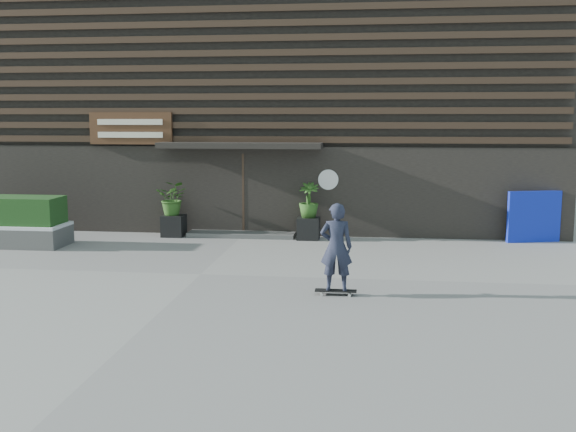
# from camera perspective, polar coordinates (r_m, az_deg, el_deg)

# --- Properties ---
(ground) EXTENTS (80.00, 80.00, 0.00)m
(ground) POSITION_cam_1_polar(r_m,az_deg,el_deg) (14.26, -7.52, -4.99)
(ground) COLOR gray
(ground) RESTS_ON ground
(entrance_step) EXTENTS (3.00, 0.80, 0.12)m
(entrance_step) POSITION_cam_1_polar(r_m,az_deg,el_deg) (18.64, -4.00, -1.57)
(entrance_step) COLOR #484846
(entrance_step) RESTS_ON ground
(planter_pot_left) EXTENTS (0.60, 0.60, 0.60)m
(planter_pot_left) POSITION_cam_1_polar(r_m,az_deg,el_deg) (18.86, -9.80, -0.82)
(planter_pot_left) COLOR black
(planter_pot_left) RESTS_ON ground
(bamboo_left) EXTENTS (0.86, 0.75, 0.96)m
(bamboo_left) POSITION_cam_1_polar(r_m,az_deg,el_deg) (18.75, -9.86, 1.53)
(bamboo_left) COLOR #2D591E
(bamboo_left) RESTS_ON planter_pot_left
(planter_pot_right) EXTENTS (0.60, 0.60, 0.60)m
(planter_pot_right) POSITION_cam_1_polar(r_m,az_deg,el_deg) (18.14, 1.78, -1.07)
(planter_pot_right) COLOR black
(planter_pot_right) RESTS_ON ground
(bamboo_right) EXTENTS (0.54, 0.54, 0.96)m
(bamboo_right) POSITION_cam_1_polar(r_m,az_deg,el_deg) (18.03, 1.79, 1.38)
(bamboo_right) COLOR #2D591E
(bamboo_right) RESTS_ON planter_pot_right
(raised_bed) EXTENTS (3.50, 1.20, 0.50)m
(raised_bed) POSITION_cam_1_polar(r_m,az_deg,el_deg) (18.86, -23.51, -1.56)
(raised_bed) COLOR #474745
(raised_bed) RESTS_ON ground
(snow_layer) EXTENTS (3.50, 1.20, 0.08)m
(snow_layer) POSITION_cam_1_polar(r_m,az_deg,el_deg) (18.82, -23.56, -0.69)
(snow_layer) COLOR white
(snow_layer) RESTS_ON raised_bed
(blue_tarp) EXTENTS (1.45, 0.49, 1.37)m
(blue_tarp) POSITION_cam_1_polar(r_m,az_deg,el_deg) (18.82, 20.39, -0.06)
(blue_tarp) COLOR #0D1EB4
(blue_tarp) RESTS_ON ground
(building) EXTENTS (18.00, 11.00, 8.00)m
(building) POSITION_cam_1_polar(r_m,az_deg,el_deg) (23.65, -1.60, 10.11)
(building) COLOR black
(building) RESTS_ON ground
(skateboarder) EXTENTS (0.78, 0.42, 1.74)m
(skateboarder) POSITION_cam_1_polar(r_m,az_deg,el_deg) (12.34, 4.17, -2.70)
(skateboarder) COLOR black
(skateboarder) RESTS_ON ground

